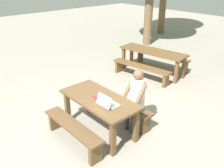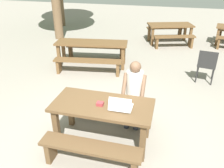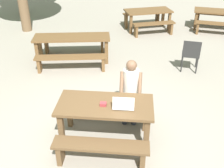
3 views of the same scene
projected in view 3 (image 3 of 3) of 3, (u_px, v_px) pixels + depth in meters
The scene contains 17 objects.
ground_plane at pixel (106, 138), 4.95m from camera, with size 30.00×30.00×0.00m, color gray.
picnic_table_front at pixel (105, 110), 4.64m from camera, with size 1.64×0.78×0.75m.
bench_near at pixel (101, 149), 4.25m from camera, with size 1.53×0.30×0.43m.
bench_far at pixel (109, 104), 5.34m from camera, with size 1.53×0.30×0.43m.
laptop at pixel (124, 104), 4.47m from camera, with size 0.35×0.29×0.22m.
small_pouch at pixel (103, 104), 4.52m from camera, with size 0.11×0.09×0.05m.
person_seated at pixel (131, 87), 5.06m from camera, with size 0.41×0.41×1.29m.
plastic_chair at pixel (191, 54), 7.00m from camera, with size 0.50×0.50×0.88m.
picnic_table_mid at pixel (72, 40), 7.47m from camera, with size 2.17×0.95×0.74m.
bench_mid_south at pixel (71, 60), 7.08m from camera, with size 1.91×0.57×0.43m.
bench_mid_north at pixel (74, 42), 8.16m from camera, with size 1.91×0.57×0.43m.
picnic_table_rear at pixel (148, 13), 9.83m from camera, with size 1.82×1.27×0.73m.
bench_rear_south at pixel (154, 26), 9.42m from camera, with size 1.51×0.75×0.45m.
bench_rear_north at pixel (142, 16), 10.52m from camera, with size 1.51×0.75×0.45m.
picnic_table_distant at pixel (219, 14), 9.80m from camera, with size 1.88×1.05×0.72m.
bench_distant_south at pixel (219, 26), 9.43m from camera, with size 1.63×0.59×0.45m.
bench_distant_north at pixel (217, 17), 10.45m from camera, with size 1.63×0.59×0.45m.
Camera 3 is at (0.47, -3.74, 3.36)m, focal length 43.24 mm.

